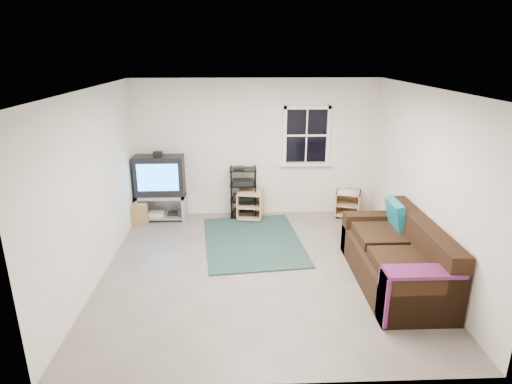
{
  "coord_description": "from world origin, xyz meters",
  "views": [
    {
      "loc": [
        -0.3,
        -5.63,
        3.08
      ],
      "look_at": [
        -0.07,
        0.4,
        1.07
      ],
      "focal_mm": 30.0,
      "sensor_mm": 36.0,
      "label": 1
    }
  ],
  "objects_px": {
    "side_table_left": "(251,204)",
    "side_table_right": "(348,202)",
    "sofa": "(397,260)",
    "av_rack": "(243,195)",
    "tv_unit": "(160,182)"
  },
  "relations": [
    {
      "from": "side_table_left",
      "to": "side_table_right",
      "type": "height_order",
      "value": "side_table_left"
    },
    {
      "from": "side_table_right",
      "to": "side_table_left",
      "type": "bearing_deg",
      "value": -178.24
    },
    {
      "from": "av_rack",
      "to": "sofa",
      "type": "bearing_deg",
      "value": -50.71
    },
    {
      "from": "side_table_left",
      "to": "side_table_right",
      "type": "distance_m",
      "value": 1.88
    },
    {
      "from": "av_rack",
      "to": "sofa",
      "type": "height_order",
      "value": "av_rack"
    },
    {
      "from": "av_rack",
      "to": "side_table_right",
      "type": "relative_size",
      "value": 1.75
    },
    {
      "from": "sofa",
      "to": "tv_unit",
      "type": "bearing_deg",
      "value": 145.47
    },
    {
      "from": "side_table_right",
      "to": "sofa",
      "type": "height_order",
      "value": "sofa"
    },
    {
      "from": "tv_unit",
      "to": "side_table_left",
      "type": "relative_size",
      "value": 2.44
    },
    {
      "from": "av_rack",
      "to": "tv_unit",
      "type": "bearing_deg",
      "value": -178.26
    },
    {
      "from": "tv_unit",
      "to": "sofa",
      "type": "xyz_separation_m",
      "value": [
        3.64,
        -2.5,
        -0.38
      ]
    },
    {
      "from": "side_table_right",
      "to": "sofa",
      "type": "xyz_separation_m",
      "value": [
        0.06,
        -2.53,
        0.06
      ]
    },
    {
      "from": "av_rack",
      "to": "side_table_left",
      "type": "distance_m",
      "value": 0.22
    },
    {
      "from": "side_table_right",
      "to": "sofa",
      "type": "relative_size",
      "value": 0.26
    },
    {
      "from": "sofa",
      "to": "av_rack",
      "type": "bearing_deg",
      "value": 129.29
    }
  ]
}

